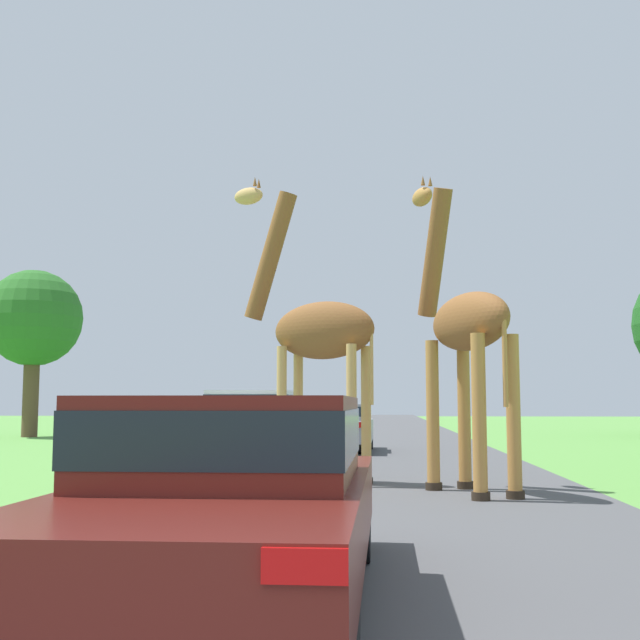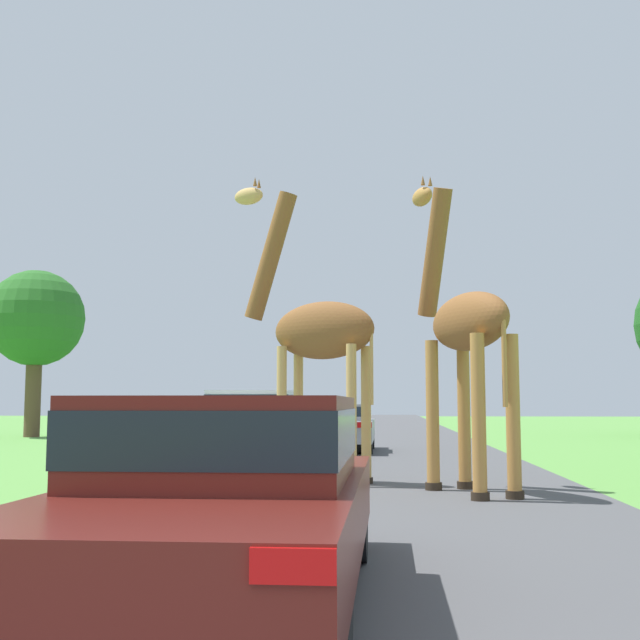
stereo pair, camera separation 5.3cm
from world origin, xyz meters
The scene contains 7 objects.
road centered at (0.00, 30.00, 0.00)m, with size 7.69×120.00×0.00m.
giraffe_near_road centered at (-0.38, 12.30, 2.49)m, with size 2.62×1.40×5.21m.
giraffe_companion centered at (1.93, 10.98, 2.33)m, with size 1.49×2.65×4.98m.
car_lead_maroon centered at (-0.22, 4.43, 0.72)m, with size 1.71×4.77×1.33m.
car_queue_right centered at (-2.05, 16.23, 0.82)m, with size 1.88×4.53×1.55m.
car_queue_left centered at (-0.59, 20.96, 0.69)m, with size 1.99×3.96×1.26m.
tree_centre_back centered at (-12.82, 29.06, 4.51)m, with size 3.74×3.74×6.45m.
Camera 2 is at (0.83, -0.81, 1.28)m, focal length 45.00 mm.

